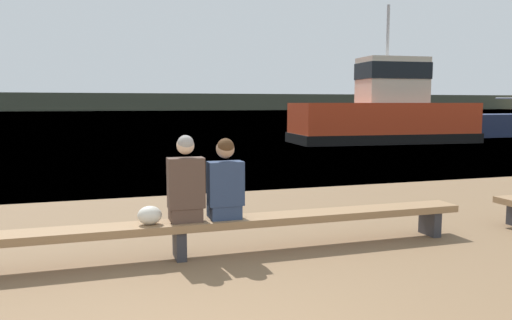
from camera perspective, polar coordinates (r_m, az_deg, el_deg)
water_surface at (r=129.97m, az=-17.42°, el=5.41°), size 240.00×240.00×0.00m
far_shoreline at (r=132.15m, az=-17.46°, el=6.35°), size 600.00×12.00×4.29m
bench_main at (r=6.07m, az=-8.77°, el=-7.70°), size 7.67×0.42×0.44m
person_left at (r=5.97m, az=-8.03°, el=-2.68°), size 0.43×0.36×1.04m
person_right at (r=6.07m, az=-3.55°, el=-2.59°), size 0.43×0.37×0.99m
shopping_bag at (r=5.96m, az=-12.06°, el=-6.20°), size 0.28×0.22×0.22m
tugboat_red at (r=24.43m, az=14.49°, el=4.92°), size 8.88×3.78×6.37m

